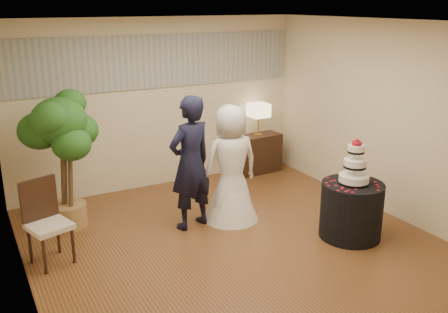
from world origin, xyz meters
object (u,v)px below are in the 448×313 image
cake_table (351,210)px  wedding_cake (355,161)px  table_lamp (259,119)px  ficus_tree (63,161)px  groom (190,163)px  console (258,154)px  side_chair (49,224)px  bride (231,163)px

cake_table → wedding_cake: 0.68m
table_lamp → ficus_tree: bearing=-168.6°
cake_table → groom: bearing=143.1°
groom → table_lamp: 2.57m
cake_table → wedding_cake: bearing=0.0°
cake_table → table_lamp: 2.93m
wedding_cake → ficus_tree: bearing=146.9°
console → side_chair: side_chair is taller
wedding_cake → ficus_tree: (-3.25, 2.12, -0.09)m
cake_table → table_lamp: bearing=83.6°
groom → wedding_cake: 2.17m
groom → cake_table: size_ratio=2.28×
bride → table_lamp: bride is taller
ficus_tree → side_chair: 1.14m
console → side_chair: 4.31m
bride → groom: bearing=-2.1°
groom → console: 2.63m
ficus_tree → side_chair: ficus_tree is taller
wedding_cake → console: size_ratio=0.71×
bride → wedding_cake: bride is taller
bride → ficus_tree: ficus_tree is taller
side_chair → groom: bearing=-12.7°
cake_table → wedding_cake: size_ratio=1.35×
console → bride: bearing=-135.7°
bride → console: bearing=-130.2°
cake_table → table_lamp: (0.32, 2.84, 0.62)m
ficus_tree → bride: bearing=-22.1°
wedding_cake → bride: bearing=131.9°
cake_table → side_chair: size_ratio=0.79×
bride → cake_table: bride is taller
wedding_cake → console: bearing=83.6°
bride → wedding_cake: bearing=134.1°
console → side_chair: bearing=-160.2°
wedding_cake → table_lamp: wedding_cake is taller
table_lamp → side_chair: size_ratio=0.56×
console → ficus_tree: bearing=-171.9°
console → table_lamp: (0.00, 0.00, 0.64)m
console → table_lamp: 0.64m
table_lamp → ficus_tree: 3.64m
bride → table_lamp: (1.45, 1.59, 0.15)m
wedding_cake → table_lamp: size_ratio=1.04×
groom → ficus_tree: ficus_tree is taller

